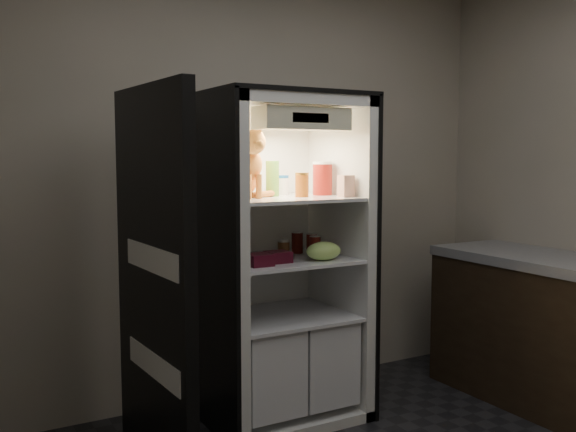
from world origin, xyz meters
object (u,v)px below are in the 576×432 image
Objects in this scene: tabby_cat at (244,170)px; salsa_jar at (302,185)px; soda_can_a at (297,243)px; berry_box_left at (259,260)px; soda_can_c at (315,246)px; pepper_jar at (322,178)px; refrigerator at (278,282)px; soda_can_b at (312,243)px; parmesan_shaker at (272,179)px; condiment_jar at (284,248)px; berry_box_right at (278,257)px; mayo_tub at (282,185)px; grape_bag at (324,251)px; cream_carton at (346,186)px.

salsa_jar is (0.32, -0.10, -0.08)m from tabby_cat.
soda_can_a reaches higher than berry_box_left.
soda_can_a is 1.06× the size of soda_can_c.
pepper_jar is 0.70m from berry_box_left.
soda_can_b is at bearing 0.56° from refrigerator.
soda_can_a is at bearing 10.18° from parmesan_shaker.
condiment_jar is at bearing 149.28° from soda_can_c.
berry_box_right is (-0.28, -0.07, -0.03)m from soda_can_c.
pepper_jar is (0.20, -0.15, 0.04)m from mayo_tub.
mayo_tub is 0.56× the size of grape_bag.
parmesan_shaker reaches higher than salsa_jar.
berry_box_left is at bearing -164.60° from soda_can_c.
berry_box_left is at bearing -141.79° from condiment_jar.
salsa_jar is at bearing -50.35° from parmesan_shaker.
grape_bag is (-0.03, -0.13, -0.01)m from soda_can_c.
refrigerator is 19.46× the size of condiment_jar.
salsa_jar is at bearing -139.73° from soda_can_b.
pepper_jar reaches higher than grape_bag.
parmesan_shaker is at bearing 170.51° from pepper_jar.
soda_can_a is at bearing -40.13° from mayo_tub.
condiment_jar is 0.47× the size of grape_bag.
mayo_tub is at bearing 112.02° from soda_can_c.
soda_can_b is at bearing -2.08° from tabby_cat.
pepper_jar is 0.48m from condiment_jar.
berry_box_right is at bearing -160.72° from salsa_jar.
pepper_jar is 1.63× the size of berry_box_right.
berry_box_left is (-0.52, -0.20, -0.42)m from pepper_jar.
soda_can_b is (0.14, 0.12, -0.36)m from salsa_jar.
parmesan_shaker is 0.15m from mayo_tub.
parmesan_shaker is 1.03× the size of pepper_jar.
salsa_jar reaches higher than soda_can_a.
tabby_cat is 3.22× the size of berry_box_left.
condiment_jar is (0.03, -0.02, 0.20)m from refrigerator.
berry_box_right is at bearing -158.16° from pepper_jar.
parmesan_shaker is 1.74× the size of mayo_tub.
berry_box_right is at bearing -166.01° from soda_can_c.
berry_box_left is 1.04× the size of berry_box_right.
salsa_jar is 0.52m from berry_box_left.
refrigerator reaches higher than pepper_jar.
cream_carton is at bearing -1.43° from berry_box_left.
refrigerator is 15.24× the size of cream_carton.
cream_carton reaches higher than condiment_jar.
pepper_jar is (0.51, -0.02, -0.05)m from tabby_cat.
refrigerator is 14.77× the size of soda_can_a.
salsa_jar is 1.15× the size of soda_can_b.
salsa_jar is at bearing -51.26° from refrigerator.
mayo_tub is at bearing 46.44° from berry_box_left.
soda_can_a is 1.04× the size of berry_box_right.
soda_can_c is (-0.12, 0.13, -0.35)m from cream_carton.
tabby_cat is 0.51m from pepper_jar.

